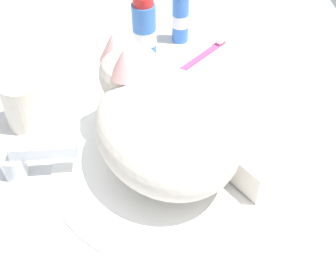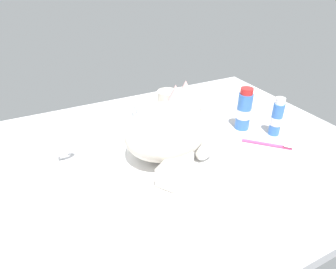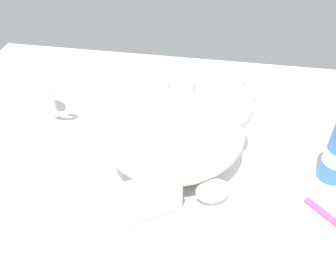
# 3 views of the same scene
# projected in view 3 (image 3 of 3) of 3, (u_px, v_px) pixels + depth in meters

# --- Properties ---
(ground_plane) EXTENTS (1.10, 0.83, 0.03)m
(ground_plane) POSITION_uv_depth(u_px,v_px,m) (175.00, 172.00, 0.66)
(ground_plane) COLOR silver
(sink_basin) EXTENTS (0.34, 0.34, 0.01)m
(sink_basin) POSITION_uv_depth(u_px,v_px,m) (175.00, 165.00, 0.65)
(sink_basin) COLOR white
(sink_basin) RESTS_ON ground_plane
(faucet) EXTENTS (0.12, 0.11, 0.06)m
(faucet) POSITION_uv_depth(u_px,v_px,m) (189.00, 93.00, 0.79)
(faucet) COLOR silver
(faucet) RESTS_ON ground_plane
(cat) EXTENTS (0.29, 0.29, 0.16)m
(cat) POSITION_uv_depth(u_px,v_px,m) (182.00, 134.00, 0.60)
(cat) COLOR beige
(cat) RESTS_ON sink_basin
(coffee_mug) EXTENTS (0.12, 0.08, 0.08)m
(coffee_mug) POSITION_uv_depth(u_px,v_px,m) (35.00, 103.00, 0.74)
(coffee_mug) COLOR white
(coffee_mug) RESTS_ON ground_plane
(rinse_cup) EXTENTS (0.07, 0.07, 0.08)m
(rinse_cup) POSITION_uv_depth(u_px,v_px,m) (240.00, 89.00, 0.77)
(rinse_cup) COLOR silver
(rinse_cup) RESTS_ON ground_plane
(soap_dish) EXTENTS (0.09, 0.06, 0.01)m
(soap_dish) POSITION_uv_depth(u_px,v_px,m) (154.00, 93.00, 0.83)
(soap_dish) COLOR white
(soap_dish) RESTS_ON ground_plane
(soap_bar) EXTENTS (0.07, 0.04, 0.02)m
(soap_bar) POSITION_uv_depth(u_px,v_px,m) (154.00, 86.00, 0.81)
(soap_bar) COLOR silver
(soap_bar) RESTS_ON soap_dish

